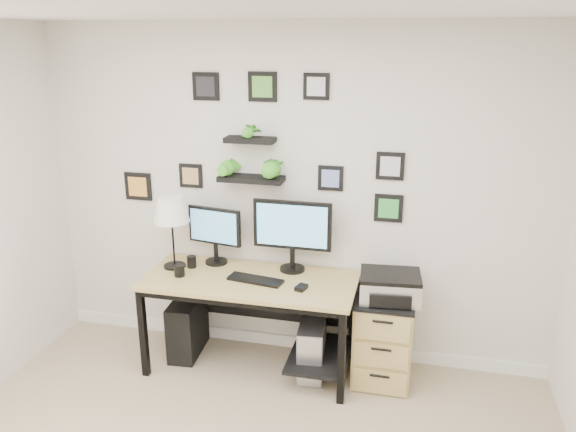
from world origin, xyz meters
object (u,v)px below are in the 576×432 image
(desk, at_px, (256,292))
(table_lamp, at_px, (171,212))
(printer, at_px, (390,286))
(mug, at_px, (179,270))
(file_cabinet, at_px, (383,337))
(pc_tower_grey, at_px, (312,348))
(monitor_right, at_px, (292,230))
(pc_tower_black, at_px, (188,326))
(monitor_left, at_px, (215,231))

(desk, bearing_deg, table_lamp, 175.96)
(desk, bearing_deg, printer, 1.55)
(mug, relative_size, printer, 0.20)
(desk, relative_size, file_cabinet, 2.39)
(table_lamp, relative_size, pc_tower_grey, 1.28)
(desk, distance_m, printer, 1.01)
(table_lamp, bearing_deg, monitor_right, 8.83)
(pc_tower_black, relative_size, pc_tower_grey, 1.05)
(table_lamp, height_order, pc_tower_black, table_lamp)
(table_lamp, bearing_deg, mug, -54.81)
(monitor_left, height_order, table_lamp, table_lamp)
(desk, xyz_separation_m, monitor_left, (-0.39, 0.19, 0.39))
(monitor_right, xyz_separation_m, table_lamp, (-0.92, -0.14, 0.12))
(monitor_right, xyz_separation_m, file_cabinet, (0.73, -0.13, -0.75))
(monitor_left, bearing_deg, table_lamp, -153.26)
(monitor_left, xyz_separation_m, pc_tower_grey, (0.83, -0.21, -0.81))
(monitor_left, bearing_deg, mug, -120.61)
(table_lamp, distance_m, mug, 0.45)
(mug, xyz_separation_m, pc_tower_black, (-0.03, 0.16, -0.56))
(mug, height_order, printer, printer)
(table_lamp, bearing_deg, desk, -4.04)
(pc_tower_black, bearing_deg, file_cabinet, -3.97)
(table_lamp, bearing_deg, pc_tower_grey, -3.05)
(table_lamp, bearing_deg, pc_tower_black, 4.35)
(desk, xyz_separation_m, pc_tower_grey, (0.44, -0.01, -0.41))
(file_cabinet, distance_m, printer, 0.44)
(monitor_right, relative_size, pc_tower_grey, 1.36)
(printer, bearing_deg, monitor_right, 167.89)
(monitor_left, relative_size, pc_tower_black, 0.98)
(monitor_left, bearing_deg, pc_tower_black, -146.74)
(mug, distance_m, file_cabinet, 1.62)
(monitor_left, distance_m, pc_tower_grey, 1.18)
(pc_tower_black, distance_m, file_cabinet, 1.58)
(table_lamp, xyz_separation_m, pc_tower_grey, (1.12, -0.06, -0.99))
(monitor_right, distance_m, mug, 0.91)
(monitor_right, height_order, pc_tower_black, monitor_right)
(mug, relative_size, pc_tower_grey, 0.20)
(file_cabinet, bearing_deg, pc_tower_grey, -172.46)
(monitor_right, bearing_deg, printer, -12.11)
(pc_tower_grey, height_order, printer, printer)
(monitor_right, xyz_separation_m, pc_tower_grey, (0.20, -0.20, -0.87))
(mug, bearing_deg, monitor_left, 59.39)
(monitor_right, height_order, pc_tower_grey, monitor_right)
(monitor_right, distance_m, pc_tower_black, 1.20)
(desk, relative_size, printer, 3.52)
(monitor_right, bearing_deg, file_cabinet, -10.21)
(desk, height_order, printer, printer)
(mug, height_order, pc_tower_grey, mug)
(monitor_right, distance_m, table_lamp, 0.94)
(monitor_left, height_order, printer, monitor_left)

